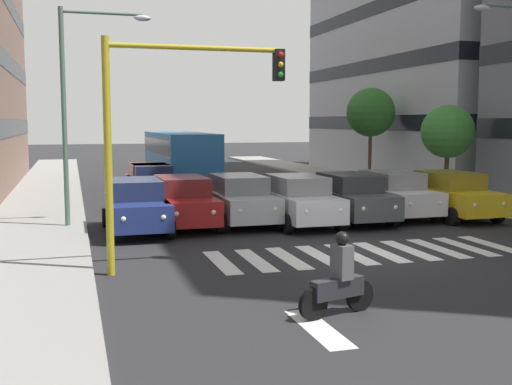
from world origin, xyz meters
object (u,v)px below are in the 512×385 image
car_1 (393,194)px  street_tree_1 (448,132)px  car_2 (350,197)px  motorcycle_with_rider (339,281)px  car_row2_0 (149,182)px  street_tree_2 (371,113)px  street_lamp_right (79,93)px  car_0 (451,195)px  traffic_light_gantry (161,116)px  car_row2_1 (152,184)px  car_3 (299,200)px  car_4 (240,199)px  bus_behind_traffic (179,154)px  car_5 (183,202)px  car_6 (136,205)px

car_1 → street_tree_1: size_ratio=1.06×
car_1 → car_2: (2.00, 0.54, 0.00)m
car_1 → motorcycle_with_rider: (6.86, 10.51, -0.24)m
car_row2_0 → street_tree_2: street_tree_2 is taller
motorcycle_with_rider → street_lamp_right: (4.38, -11.11, 3.86)m
street_tree_1 → car_0: bearing=58.6°
traffic_light_gantry → car_row2_1: bearing=-95.8°
car_3 → car_row2_1: 8.33m
car_2 → street_lamp_right: street_lamp_right is taller
car_4 → traffic_light_gantry: bearing=60.3°
car_0 → car_1: 2.12m
car_row2_0 → traffic_light_gantry: traffic_light_gantry is taller
car_3 → street_lamp_right: size_ratio=0.62×
car_2 → bus_behind_traffic: size_ratio=0.42×
motorcycle_with_rider → street_tree_1: 18.70m
car_4 → motorcycle_with_rider: 10.60m
car_1 → bus_behind_traffic: 14.10m
bus_behind_traffic → street_tree_2: (-10.90, 0.92, 2.25)m
car_row2_1 → motorcycle_with_rider: bearing=94.5°
car_1 → street_tree_1: street_tree_1 is taller
car_row2_1 → car_0: bearing=144.4°
bus_behind_traffic → street_tree_1: (-10.76, 8.87, 1.27)m
car_3 → car_0: bearing=179.4°
car_4 → car_row2_1: same height
traffic_light_gantry → bus_behind_traffic: bearing=-100.6°
car_2 → car_4: 3.99m
car_3 → street_tree_1: bearing=-152.6°
car_3 → motorcycle_with_rider: 10.19m
car_5 → motorcycle_with_rider: bearing=96.0°
car_2 → car_0: bearing=176.4°
car_3 → bus_behind_traffic: (1.90, -13.47, 0.97)m
car_4 → car_5: 2.02m
car_0 → car_6: 11.56m
car_1 → car_6: 9.60m
car_0 → car_4: same height
car_6 → car_5: bearing=-161.0°
car_3 → car_6: same height
car_3 → street_lamp_right: (7.20, -1.32, 3.62)m
car_6 → car_row2_1: (-1.38, -7.05, 0.00)m
car_6 → street_tree_1: (-14.40, -4.44, 2.25)m
bus_behind_traffic → street_lamp_right: 13.51m
traffic_light_gantry → street_tree_1: bearing=-144.9°
car_6 → car_1: bearing=-176.7°
car_4 → street_tree_1: size_ratio=1.06×
car_row2_1 → car_6: bearing=78.9°
car_5 → car_row2_0: same height
car_0 → street_tree_2: bearing=-103.3°
car_0 → street_tree_2: size_ratio=0.83×
car_4 → street_tree_2: size_ratio=0.83×
car_3 → car_5: same height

